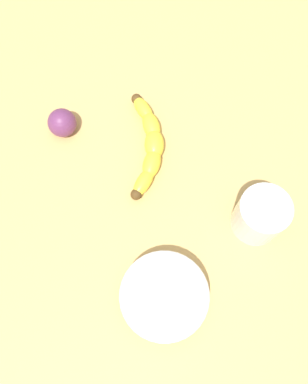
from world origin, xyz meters
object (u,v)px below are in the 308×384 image
banana (149,144)px  ceramic_bowl (164,296)px  smoothie_glass (260,216)px  plum_fruit (62,123)px

banana → ceramic_bowl: ceramic_bowl is taller
smoothie_glass → plum_fruit: bearing=-133.5°
banana → ceramic_bowl: 30.02cm
smoothie_glass → ceramic_bowl: 22.61cm
smoothie_glass → banana: bearing=-143.4°
banana → smoothie_glass: size_ratio=2.48×
ceramic_bowl → plum_fruit: 39.95cm
banana → ceramic_bowl: size_ratio=1.48×
smoothie_glass → plum_fruit: (-29.68, -31.24, -1.41)cm
smoothie_glass → plum_fruit: 43.11cm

